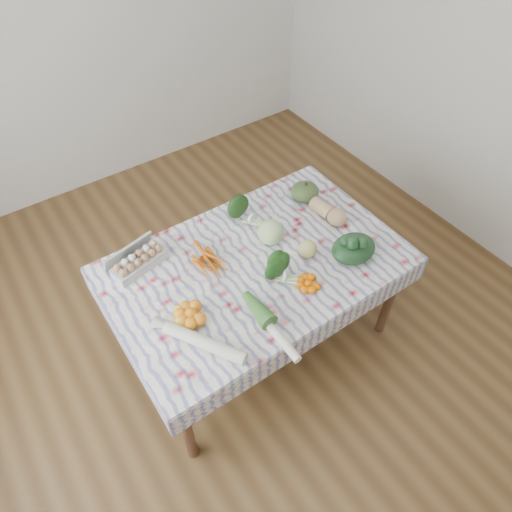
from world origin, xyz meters
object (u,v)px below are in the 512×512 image
Objects in this scene: egg_carton at (140,262)px; butternut_squash at (329,211)px; cabbage at (271,232)px; grapefruit at (308,249)px; kabocha_squash at (305,192)px; dining_table at (256,272)px.

egg_carton is 1.16m from butternut_squash.
cabbage is 0.41m from butternut_squash.
grapefruit is at bearing -42.06° from egg_carton.
butternut_squash is (0.01, -0.22, -0.00)m from kabocha_squash.
dining_table is 5.04× the size of egg_carton.
cabbage is (0.71, -0.25, 0.03)m from egg_carton.
grapefruit is at bearing -126.75° from kabocha_squash.
kabocha_squash is at bearing 25.93° from dining_table.
kabocha_squash reaches higher than butternut_squash.
kabocha_squash reaches higher than dining_table.
kabocha_squash is 1.18× the size of cabbage.
butternut_squash is 0.35m from grapefruit.
kabocha_squash is at bearing 86.01° from butternut_squash.
cabbage is (0.17, 0.09, 0.16)m from dining_table.
egg_carton is at bearing 160.54° from cabbage.
dining_table is 10.54× the size of cabbage.
egg_carton is at bearing 176.63° from kabocha_squash.
egg_carton is at bearing 147.97° from dining_table.
dining_table is at bearing 178.93° from butternut_squash.
kabocha_squash is 0.72× the size of butternut_squash.
cabbage is at bearing 117.70° from grapefruit.
butternut_squash is at bearing -27.28° from egg_carton.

